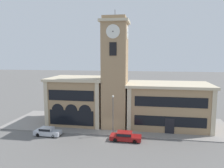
{
  "coord_description": "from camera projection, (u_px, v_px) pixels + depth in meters",
  "views": [
    {
      "loc": [
        5.89,
        -33.74,
        13.1
      ],
      "look_at": [
        -0.16,
        2.46,
        8.28
      ],
      "focal_mm": 35.0,
      "sensor_mm": 36.0,
      "label": 1
    }
  ],
  "objects": [
    {
      "name": "town_hall_right_wing",
      "position": [
        168.0,
        105.0,
        40.04
      ],
      "size": [
        14.96,
        9.06,
        8.08
      ],
      "color": "#9E7F5B",
      "rests_on": "ground_plane"
    },
    {
      "name": "parked_car_near",
      "position": [
        47.0,
        131.0,
        35.8
      ],
      "size": [
        4.36,
        1.82,
        1.38
      ],
      "rotation": [
        0.0,
        0.0,
        -0.03
      ],
      "color": "#B2B7C1",
      "rests_on": "ground_plane"
    },
    {
      "name": "sidewalk_kerb",
      "position": [
        116.0,
        124.0,
        41.92
      ],
      "size": [
        41.41,
        12.82,
        0.15
      ],
      "color": "gray",
      "rests_on": "ground_plane"
    },
    {
      "name": "street_lamp",
      "position": [
        113.0,
        109.0,
        35.45
      ],
      "size": [
        0.36,
        0.36,
        6.57
      ],
      "color": "#4C4C51",
      "rests_on": "sidewalk_kerb"
    },
    {
      "name": "ground_plane",
      "position": [
        110.0,
        136.0,
        35.66
      ],
      "size": [
        300.0,
        300.0,
        0.0
      ],
      "primitive_type": "plane",
      "color": "#605E5B"
    },
    {
      "name": "clock_tower",
      "position": [
        115.0,
        73.0,
        38.87
      ],
      "size": [
        4.98,
        4.98,
        20.92
      ],
      "color": "#9E7F5B",
      "rests_on": "ground_plane"
    },
    {
      "name": "parked_car_mid",
      "position": [
        125.0,
        136.0,
        33.7
      ],
      "size": [
        4.84,
        2.02,
        1.38
      ],
      "rotation": [
        0.0,
        0.0,
        -0.03
      ],
      "color": "maroon",
      "rests_on": "ground_plane"
    },
    {
      "name": "town_hall_left_wing",
      "position": [
        79.0,
        100.0,
        42.77
      ],
      "size": [
        10.87,
        9.06,
        8.89
      ],
      "color": "#9E7F5B",
      "rests_on": "ground_plane"
    }
  ]
}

